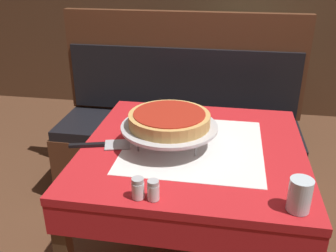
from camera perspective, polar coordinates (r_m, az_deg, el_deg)
name	(u,v)px	position (r m, az deg, el deg)	size (l,w,h in m)	color
dining_table_front	(193,165)	(1.54, 3.79, -6.00)	(0.87, 0.87, 0.75)	red
dining_table_rear	(243,61)	(3.19, 11.37, 9.74)	(0.69, 0.69, 0.76)	#1E6B33
booth_bench	(178,144)	(2.41, 1.55, -2.73)	(1.51, 0.49, 1.14)	brown
pizza_pan_stand	(169,128)	(1.45, 0.20, -0.24)	(0.38, 0.38, 0.09)	#ADADB2
deep_dish_pizza	(169,119)	(1.44, 0.20, 1.05)	(0.31, 0.31, 0.05)	tan
pizza_server	(102,145)	(1.51, -10.00, -2.84)	(0.24, 0.11, 0.01)	#BCBCC1
water_glass_near	(300,195)	(1.17, 19.45, -9.88)	(0.07, 0.07, 0.10)	silver
salt_shaker	(138,188)	(1.17, -4.60, -9.43)	(0.04, 0.04, 0.07)	silver
pepper_shaker	(153,190)	(1.16, -2.26, -9.74)	(0.04, 0.04, 0.07)	silver
condiment_caddy	(234,42)	(3.16, 10.00, 12.48)	(0.13, 0.13, 0.16)	black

